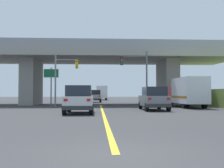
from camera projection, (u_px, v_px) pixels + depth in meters
name	position (u px, v px, depth m)	size (l,w,h in m)	color
ground	(100.00, 104.00, 36.38)	(160.00, 160.00, 0.00)	#353538
overpass_bridge	(100.00, 63.00, 36.56)	(34.90, 10.10, 7.78)	gray
lane_divider_stripe	(103.00, 113.00, 19.97)	(0.20, 26.91, 0.01)	yellow
suv_lead	(79.00, 100.00, 20.08)	(2.05, 4.38, 2.02)	silver
suv_crossing	(154.00, 98.00, 23.95)	(2.10, 4.85, 2.02)	slate
box_truck	(187.00, 92.00, 28.67)	(2.33, 7.17, 3.05)	red
sedan_oncoming	(95.00, 96.00, 45.96)	(2.00, 4.71, 2.02)	silver
traffic_signal_nearside	(138.00, 71.00, 30.63)	(3.05, 0.36, 6.19)	#56595E
traffic_signal_farside	(63.00, 73.00, 30.72)	(2.62, 0.36, 5.89)	slate
highway_sign	(51.00, 77.00, 32.87)	(1.78, 0.17, 4.54)	#56595E
semi_truck_distant	(102.00, 93.00, 61.35)	(2.33, 6.99, 3.09)	red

